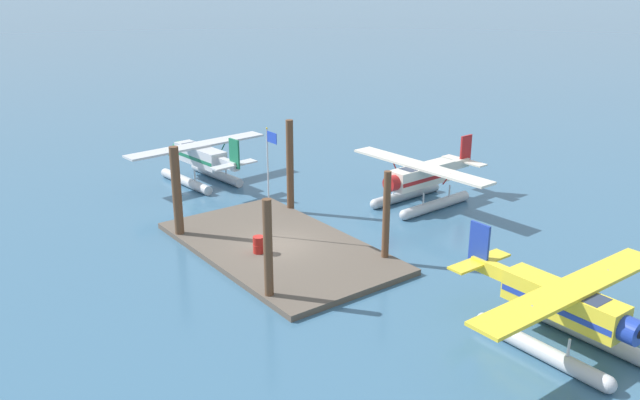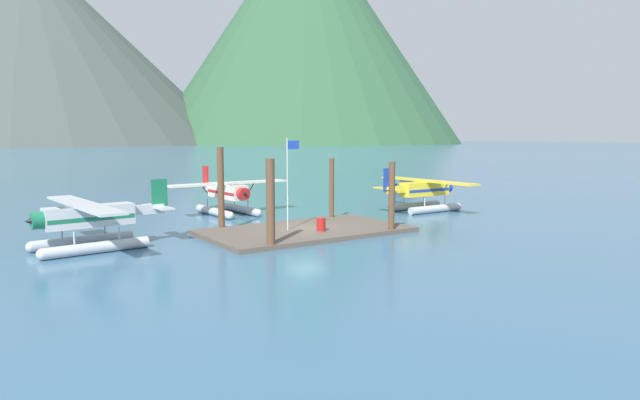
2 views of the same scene
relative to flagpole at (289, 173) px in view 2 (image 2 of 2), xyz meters
name	(u,v)px [view 2 (image 2 of 2)]	position (x,y,z in m)	size (l,w,h in m)	color
ground_plane	(306,233)	(1.12, -0.26, -4.05)	(1200.00, 1200.00, 0.00)	#38607F
dock_platform	(306,231)	(1.12, -0.26, -3.90)	(13.42, 7.60, 0.30)	brown
piling_near_left	(270,204)	(-3.44, -3.72, -1.45)	(0.50, 0.50, 5.19)	brown
piling_near_right	(392,198)	(5.63, -3.72, -1.66)	(0.40, 0.40, 4.78)	brown
piling_far_left	(221,189)	(-3.26, 3.53, -1.19)	(0.44, 0.44, 5.72)	brown
piling_far_right	(332,190)	(5.65, 3.16, -1.66)	(0.36, 0.36, 4.78)	brown
flagpole	(289,173)	(0.00, 0.00, 0.00)	(0.95, 0.10, 6.02)	silver
fuel_drum	(321,224)	(1.42, -1.65, -3.31)	(0.62, 0.62, 0.88)	#AD1E19
mountain_ridge_west_peak	(30,45)	(44.53, 502.54, 79.17)	(346.39, 346.39, 166.44)	#424C47
mountain_ridge_centre_peak	(306,28)	(264.65, 412.03, 102.38)	(287.56, 287.56, 212.86)	#2D5638
seaplane_yellow_stbd_fwd	(425,193)	(15.57, 3.24, -2.47)	(7.98, 10.40, 3.84)	#B7BABF
seaplane_cream_bow_centre	(228,195)	(0.55, 10.83, -2.47)	(10.45, 7.98, 3.84)	#B7BABF
seaplane_silver_port_fwd	(89,222)	(-12.01, 1.98, -2.47)	(7.97, 10.48, 3.84)	#B7BABF
boat_navy_open_east	(406,187)	(26.52, 17.35, -3.56)	(4.80, 2.47, 1.50)	navy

